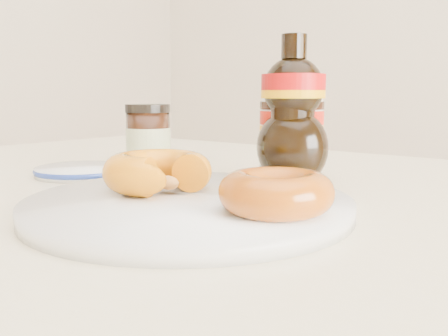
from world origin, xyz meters
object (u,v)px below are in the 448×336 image
Objects in this scene: plate at (189,205)px; dining_table at (243,275)px; nutella_jar at (291,130)px; dark_jar at (148,141)px; donut_whole at (276,192)px; donut_bitten at (158,172)px; syrup_bottle at (293,110)px; blue_rim_saucer at (82,171)px.

dining_table is at bearing 91.59° from plate.
nutella_jar reaches higher than dark_jar.
donut_whole is 0.30m from dark_jar.
nutella_jar is (-0.03, 0.13, 0.14)m from dining_table.
nutella_jar reaches higher than donut_whole.
donut_bitten is 0.14m from donut_whole.
donut_whole is (0.09, -0.08, 0.11)m from dining_table.
donut_bitten is at bearing 177.81° from donut_whole.
plate is 1.66× the size of syrup_bottle.
blue_rim_saucer is (-0.20, 0.06, -0.03)m from donut_bitten.
dining_table is at bearing -85.07° from syrup_bottle.
syrup_bottle reaches higher than blue_rim_saucer.
plate is at bearing -30.23° from donut_bitten.
nutella_jar is 1.21× the size of dark_jar.
dark_jar is at bearing -147.63° from nutella_jar.
donut_whole is at bearing -23.55° from dark_jar.
plate is at bearing -14.34° from blue_rim_saucer.
dining_table is at bearing 4.78° from blue_rim_saucer.
blue_rim_saucer is (-0.25, 0.06, -0.00)m from plate.
donut_whole is at bearing 0.32° from plate.
donut_whole reaches higher than dining_table.
syrup_bottle is at bearing 94.93° from dining_table.
blue_rim_saucer is at bearing -145.11° from nutella_jar.
syrup_bottle is (-0.10, 0.19, 0.06)m from donut_whole.
syrup_bottle is at bearing 23.27° from dark_jar.
nutella_jar is 0.64× the size of syrup_bottle.
donut_whole is at bearing -10.51° from blue_rim_saucer.
donut_bitten is at bearing -100.09° from syrup_bottle.
syrup_bottle reaches higher than dining_table.
donut_bitten is 0.92× the size of nutella_jar.
donut_bitten is (-0.05, 0.01, 0.02)m from plate.
syrup_bottle reaches higher than dark_jar.
donut_whole is 0.25m from nutella_jar.
donut_whole is at bearing -61.21° from nutella_jar.
donut_whole is 0.23m from syrup_bottle.
dark_jar is 0.77× the size of blue_rim_saucer.
plate is 2.58× the size of nutella_jar.
dark_jar is at bearing 40.20° from blue_rim_saucer.
nutella_jar is at bearing 123.52° from syrup_bottle.
donut_bitten reaches higher than plate.
donut_whole reaches higher than blue_rim_saucer.
dark_jar is at bearing 156.45° from donut_whole.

